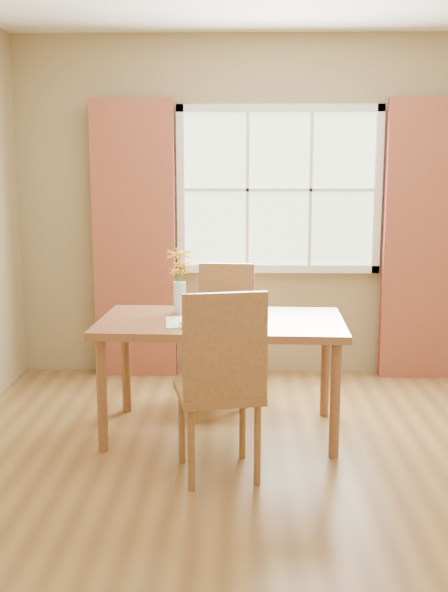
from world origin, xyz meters
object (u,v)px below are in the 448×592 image
object	(u,v)px
croissant_sandwich	(214,311)
flower_vase	(179,275)
dining_table	(221,331)
chair_near	(221,378)
chair_far	(225,326)
water_glass	(261,313)

from	to	relation	value
croissant_sandwich	flower_vase	distance (m)	0.43
dining_table	chair_near	world-z (taller)	chair_near
chair_far	water_glass	xyz separation A→B (m)	(0.23, -0.77, 0.26)
dining_table	chair_far	bearing A→B (deg)	91.59
dining_table	chair_far	distance (m)	0.72
chair_near	chair_far	bearing A→B (deg)	77.64
chair_near	water_glass	distance (m)	0.71
chair_near	flower_vase	bearing A→B (deg)	95.08
dining_table	chair_far	size ratio (longest dim) A/B	1.57
croissant_sandwich	flower_vase	bearing A→B (deg)	123.45
croissant_sandwich	water_glass	distance (m)	0.29
water_glass	flower_vase	distance (m)	0.62
chair_near	flower_vase	distance (m)	1.05
croissant_sandwich	water_glass	xyz separation A→B (m)	(0.28, 0.04, -0.01)
dining_table	water_glass	distance (m)	0.29
dining_table	chair_near	distance (m)	0.71
flower_vase	chair_near	bearing A→B (deg)	-72.07
chair_far	water_glass	size ratio (longest dim) A/B	7.97
croissant_sandwich	water_glass	size ratio (longest dim) A/B	1.27
flower_vase	water_glass	bearing A→B (deg)	-28.10
water_glass	dining_table	bearing A→B (deg)	163.87
chair_near	croissant_sandwich	distance (m)	0.65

